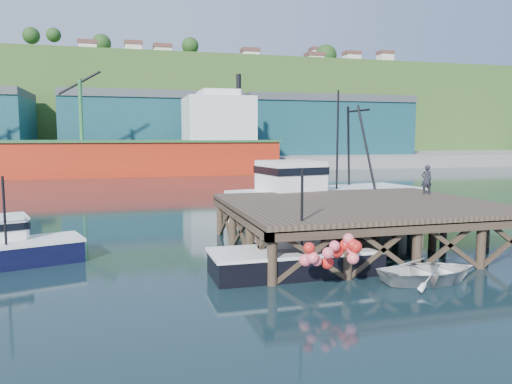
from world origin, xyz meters
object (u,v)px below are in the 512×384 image
object	(u,v)px
boat_black	(293,253)
dinghy	(430,271)
boat_navy	(4,247)
trawler	(324,196)
dockworker	(426,180)

from	to	relation	value
boat_black	dinghy	xyz separation A→B (m)	(4.25, -2.52, -0.35)
dinghy	boat_black	bearing A→B (deg)	59.10
boat_navy	dinghy	world-z (taller)	boat_navy
boat_black	dinghy	size ratio (longest dim) A/B	1.75
trawler	dockworker	world-z (taller)	trawler
boat_black	trawler	bearing A→B (deg)	60.69
boat_navy	trawler	distance (m)	17.27
trawler	boat_navy	bearing A→B (deg)	-171.72
boat_black	dockworker	distance (m)	10.77
boat_black	dockworker	xyz separation A→B (m)	(9.20, 5.17, 2.16)
boat_navy	dockworker	bearing A→B (deg)	-13.89
dockworker	dinghy	bearing A→B (deg)	67.79
boat_navy	trawler	bearing A→B (deg)	2.29
dinghy	dockworker	world-z (taller)	dockworker
boat_black	dockworker	size ratio (longest dim) A/B	4.20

